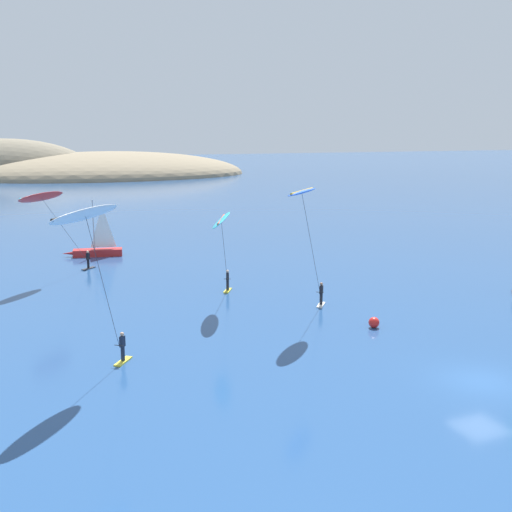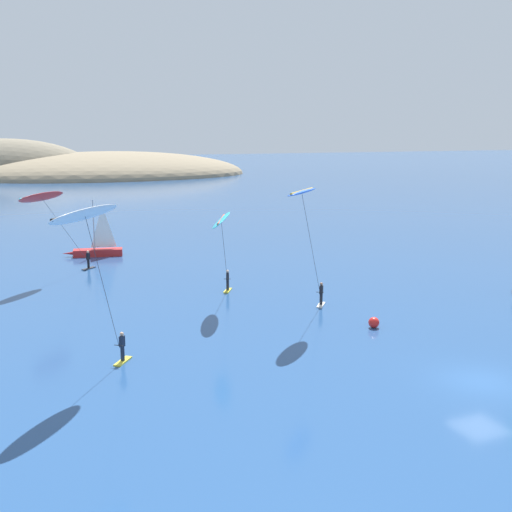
{
  "view_description": "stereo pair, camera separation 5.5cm",
  "coord_description": "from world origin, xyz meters",
  "px_view_note": "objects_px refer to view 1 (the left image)",
  "views": [
    {
      "loc": [
        -22.16,
        -23.89,
        12.47
      ],
      "look_at": [
        -4.47,
        19.22,
        3.31
      ],
      "focal_mm": 45.0,
      "sensor_mm": 36.0,
      "label": 1
    },
    {
      "loc": [
        -22.11,
        -23.91,
        12.47
      ],
      "look_at": [
        -4.47,
        19.22,
        3.31
      ],
      "focal_mm": 45.0,
      "sensor_mm": 36.0,
      "label": 2
    }
  ],
  "objects_px": {
    "kitesurfer_cyan": "(222,226)",
    "marker_buoy": "(374,322)",
    "kitesurfer_white": "(89,226)",
    "sailboat_near": "(95,250)",
    "kitesurfer_red": "(46,203)",
    "kitesurfer_blue": "(304,204)"
  },
  "relations": [
    {
      "from": "marker_buoy",
      "to": "sailboat_near",
      "type": "bearing_deg",
      "value": 112.63
    },
    {
      "from": "sailboat_near",
      "to": "kitesurfer_red",
      "type": "relative_size",
      "value": 0.78
    },
    {
      "from": "kitesurfer_red",
      "to": "kitesurfer_cyan",
      "type": "bearing_deg",
      "value": -50.04
    },
    {
      "from": "kitesurfer_cyan",
      "to": "kitesurfer_white",
      "type": "distance_m",
      "value": 15.04
    },
    {
      "from": "sailboat_near",
      "to": "marker_buoy",
      "type": "bearing_deg",
      "value": -67.37
    },
    {
      "from": "kitesurfer_blue",
      "to": "marker_buoy",
      "type": "xyz_separation_m",
      "value": [
        3.65,
        -2.92,
        -7.45
      ]
    },
    {
      "from": "kitesurfer_white",
      "to": "kitesurfer_red",
      "type": "bearing_deg",
      "value": 90.6
    },
    {
      "from": "kitesurfer_cyan",
      "to": "kitesurfer_red",
      "type": "height_order",
      "value": "kitesurfer_red"
    },
    {
      "from": "kitesurfer_blue",
      "to": "marker_buoy",
      "type": "height_order",
      "value": "kitesurfer_blue"
    },
    {
      "from": "kitesurfer_red",
      "to": "marker_buoy",
      "type": "bearing_deg",
      "value": -49.65
    },
    {
      "from": "kitesurfer_red",
      "to": "marker_buoy",
      "type": "distance_m",
      "value": 28.63
    },
    {
      "from": "sailboat_near",
      "to": "kitesurfer_blue",
      "type": "bearing_deg",
      "value": -71.71
    },
    {
      "from": "sailboat_near",
      "to": "kitesurfer_white",
      "type": "height_order",
      "value": "kitesurfer_white"
    },
    {
      "from": "kitesurfer_blue",
      "to": "sailboat_near",
      "type": "bearing_deg",
      "value": 108.29
    },
    {
      "from": "kitesurfer_cyan",
      "to": "kitesurfer_white",
      "type": "xyz_separation_m",
      "value": [
        -10.52,
        -10.56,
        2.01
      ]
    },
    {
      "from": "kitesurfer_blue",
      "to": "kitesurfer_red",
      "type": "relative_size",
      "value": 1.17
    },
    {
      "from": "kitesurfer_cyan",
      "to": "kitesurfer_red",
      "type": "distance_m",
      "value": 16.78
    },
    {
      "from": "sailboat_near",
      "to": "kitesurfer_blue",
      "type": "relative_size",
      "value": 0.67
    },
    {
      "from": "kitesurfer_cyan",
      "to": "marker_buoy",
      "type": "distance_m",
      "value": 12.47
    },
    {
      "from": "kitesurfer_cyan",
      "to": "marker_buoy",
      "type": "bearing_deg",
      "value": -49.06
    },
    {
      "from": "sailboat_near",
      "to": "kitesurfer_white",
      "type": "distance_m",
      "value": 34.42
    },
    {
      "from": "kitesurfer_white",
      "to": "marker_buoy",
      "type": "distance_m",
      "value": 19.49
    }
  ]
}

